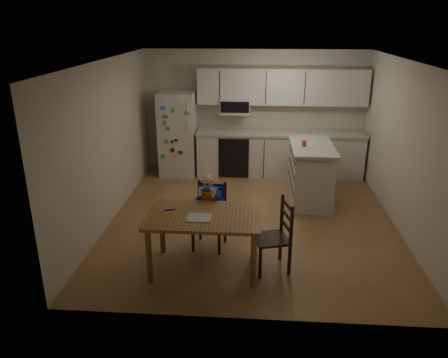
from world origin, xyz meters
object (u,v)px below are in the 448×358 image
dining_table (204,222)px  chair_booster (210,203)px  refrigerator (178,134)px  kitchen_island (310,173)px  chair_side (279,231)px  red_cup (304,143)px

dining_table → chair_booster: 0.62m
chair_booster → refrigerator: bearing=115.9°
refrigerator → dining_table: bearing=-75.2°
dining_table → chair_booster: bearing=89.4°
chair_booster → kitchen_island: bearing=56.4°
chair_side → red_cup: bearing=152.6°
chair_booster → chair_side: size_ratio=1.15×
red_cup → chair_side: bearing=-102.6°
kitchen_island → red_cup: 0.58m
red_cup → dining_table: bearing=-121.8°
refrigerator → chair_booster: (0.97, -3.05, -0.19)m
refrigerator → kitchen_island: size_ratio=1.23×
kitchen_island → chair_side: (-0.66, -2.32, 0.02)m
red_cup → chair_booster: bearing=-130.0°
kitchen_island → chair_side: kitchen_island is taller
red_cup → dining_table: (-1.45, -2.33, -0.41)m
refrigerator → kitchen_island: 2.88m
red_cup → chair_side: 2.37m
dining_table → chair_side: size_ratio=1.50×
kitchen_island → refrigerator: bearing=153.8°
chair_booster → red_cup: bearing=58.2°
kitchen_island → chair_booster: size_ratio=1.26×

